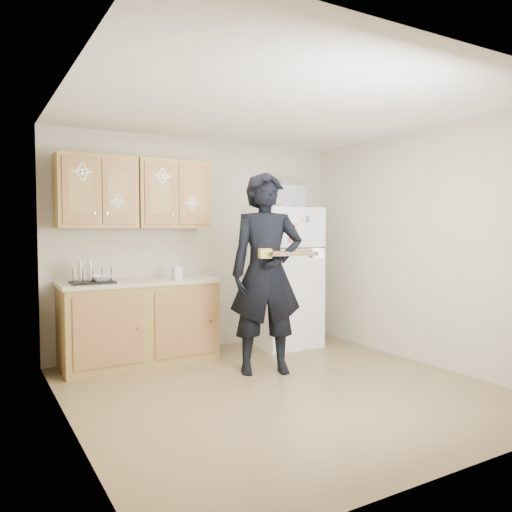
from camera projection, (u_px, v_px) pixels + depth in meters
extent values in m
plane|color=brown|center=(282.00, 389.00, 4.49)|extent=(3.60, 3.60, 0.00)
plane|color=white|center=(283.00, 108.00, 4.35)|extent=(3.60, 3.60, 0.00)
cube|color=#C0B59B|center=(200.00, 245.00, 5.98)|extent=(3.60, 0.04, 2.50)
cube|color=#C0B59B|center=(454.00, 262.00, 2.87)|extent=(3.60, 0.04, 2.50)
cube|color=#C0B59B|center=(69.00, 256.00, 3.52)|extent=(0.04, 3.60, 2.50)
cube|color=#C0B59B|center=(424.00, 247.00, 5.32)|extent=(0.04, 3.60, 2.50)
cube|color=white|center=(283.00, 277.00, 6.15)|extent=(0.75, 0.70, 1.70)
cube|color=olive|center=(140.00, 324.00, 5.32)|extent=(1.60, 0.60, 0.86)
cube|color=beige|center=(139.00, 282.00, 5.29)|extent=(1.64, 0.64, 0.04)
cube|color=olive|center=(96.00, 192.00, 5.16)|extent=(0.80, 0.33, 0.75)
cube|color=olive|center=(171.00, 195.00, 5.57)|extent=(0.80, 0.33, 0.75)
cube|color=gold|center=(306.00, 325.00, 6.66)|extent=(0.20, 0.07, 0.32)
imported|color=black|center=(266.00, 273.00, 4.98)|extent=(0.85, 0.70, 2.00)
cube|color=black|center=(291.00, 254.00, 4.77)|extent=(0.53, 0.46, 0.04)
cylinder|color=orange|center=(282.00, 253.00, 4.68)|extent=(0.15, 0.15, 0.02)
cylinder|color=orange|center=(303.00, 253.00, 4.72)|extent=(0.15, 0.15, 0.02)
cylinder|color=orange|center=(278.00, 252.00, 4.82)|extent=(0.15, 0.15, 0.02)
cylinder|color=orange|center=(299.00, 252.00, 4.86)|extent=(0.15, 0.15, 0.02)
imported|color=white|center=(283.00, 197.00, 6.04)|extent=(0.50, 0.35, 0.26)
cube|color=silver|center=(287.00, 183.00, 6.09)|extent=(0.39, 0.29, 0.08)
cube|color=black|center=(92.00, 275.00, 4.99)|extent=(0.42, 0.32, 0.17)
imported|color=white|center=(100.00, 278.00, 5.03)|extent=(0.25, 0.25, 0.06)
imported|color=white|center=(177.00, 270.00, 5.40)|extent=(0.10, 0.10, 0.19)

